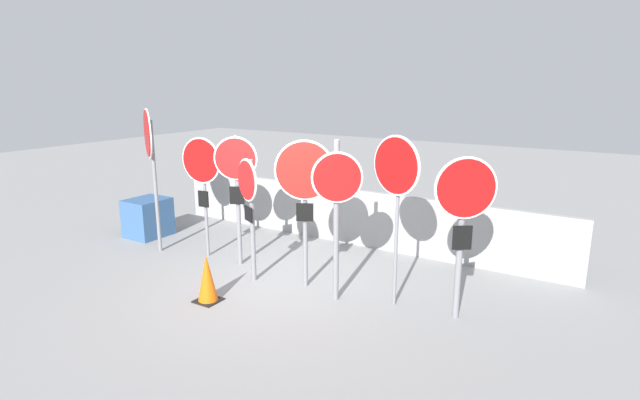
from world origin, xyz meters
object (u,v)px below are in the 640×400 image
(stop_sign_0, at_px, (150,147))
(stop_sign_3, at_px, (249,197))
(stop_sign_5, at_px, (337,197))
(stop_sign_2, at_px, (236,176))
(traffic_cone_0, at_px, (207,278))
(storage_crate, at_px, (148,217))
(stop_sign_1, at_px, (202,170))
(stop_sign_6, at_px, (396,177))
(stop_sign_4, at_px, (305,183))
(stop_sign_7, at_px, (464,210))

(stop_sign_0, relative_size, stop_sign_3, 1.34)
(stop_sign_0, height_order, stop_sign_5, stop_sign_0)
(stop_sign_2, bearing_deg, stop_sign_3, -63.88)
(stop_sign_5, relative_size, traffic_cone_0, 3.27)
(stop_sign_2, xyz_separation_m, storage_crate, (-2.81, 0.31, -1.24))
(stop_sign_5, bearing_deg, stop_sign_2, 135.79)
(stop_sign_1, xyz_separation_m, stop_sign_6, (3.85, -0.09, 0.27))
(stop_sign_5, height_order, storage_crate, stop_sign_5)
(stop_sign_1, distance_m, stop_sign_6, 3.86)
(stop_sign_3, height_order, stop_sign_4, stop_sign_4)
(stop_sign_0, distance_m, stop_sign_2, 1.93)
(stop_sign_5, relative_size, stop_sign_7, 1.06)
(storage_crate, bearing_deg, stop_sign_1, -8.69)
(stop_sign_6, bearing_deg, stop_sign_5, -139.69)
(stop_sign_6, bearing_deg, stop_sign_7, 24.05)
(storage_crate, bearing_deg, stop_sign_2, -6.20)
(stop_sign_2, distance_m, stop_sign_5, 2.27)
(stop_sign_0, xyz_separation_m, stop_sign_1, (1.04, 0.28, -0.38))
(stop_sign_3, bearing_deg, stop_sign_4, 42.68)
(stop_sign_5, height_order, stop_sign_7, stop_sign_5)
(stop_sign_2, relative_size, stop_sign_6, 0.93)
(stop_sign_6, relative_size, traffic_cone_0, 3.39)
(stop_sign_5, height_order, stop_sign_6, stop_sign_6)
(stop_sign_3, bearing_deg, stop_sign_0, -157.35)
(stop_sign_4, bearing_deg, stop_sign_2, 144.40)
(stop_sign_1, distance_m, stop_sign_4, 2.40)
(stop_sign_0, relative_size, stop_sign_7, 1.20)
(stop_sign_0, height_order, stop_sign_2, stop_sign_0)
(stop_sign_0, height_order, stop_sign_3, stop_sign_0)
(stop_sign_5, xyz_separation_m, stop_sign_6, (0.79, 0.29, 0.33))
(stop_sign_4, xyz_separation_m, stop_sign_7, (2.42, 0.19, -0.13))
(traffic_cone_0, relative_size, storage_crate, 0.90)
(stop_sign_3, distance_m, stop_sign_5, 1.59)
(stop_sign_7, bearing_deg, traffic_cone_0, 168.47)
(stop_sign_3, height_order, stop_sign_5, stop_sign_5)
(stop_sign_7, distance_m, traffic_cone_0, 3.85)
(stop_sign_0, relative_size, stop_sign_1, 1.22)
(stop_sign_4, distance_m, stop_sign_7, 2.43)
(traffic_cone_0, bearing_deg, stop_sign_7, 22.75)
(stop_sign_4, bearing_deg, stop_sign_5, -42.86)
(stop_sign_1, xyz_separation_m, stop_sign_5, (3.06, -0.39, -0.05))
(stop_sign_0, distance_m, traffic_cone_0, 3.20)
(stop_sign_4, bearing_deg, stop_sign_1, 146.95)
(stop_sign_4, height_order, traffic_cone_0, stop_sign_4)
(stop_sign_2, height_order, stop_sign_6, stop_sign_6)
(traffic_cone_0, bearing_deg, stop_sign_2, 112.93)
(stop_sign_4, bearing_deg, storage_crate, 145.28)
(stop_sign_0, bearing_deg, traffic_cone_0, 8.55)
(stop_sign_1, xyz_separation_m, traffic_cone_0, (1.43, -1.44, -1.30))
(stop_sign_2, bearing_deg, storage_crate, 145.21)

